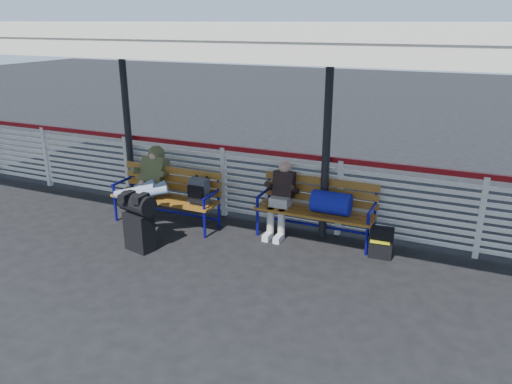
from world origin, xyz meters
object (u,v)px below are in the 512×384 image
at_px(companion_person, 281,198).
at_px(suitcase_side, 381,243).
at_px(luggage_stack, 139,220).
at_px(bench_right, 324,203).
at_px(bench_left, 175,191).
at_px(traveler_man, 146,187).

distance_m(companion_person, suitcase_side, 1.66).
distance_m(luggage_stack, bench_right, 2.73).
relative_size(bench_left, traveler_man, 1.10).
height_order(luggage_stack, suitcase_side, luggage_stack).
height_order(luggage_stack, bench_right, bench_right).
bearing_deg(luggage_stack, suitcase_side, 33.32).
distance_m(traveler_man, suitcase_side, 3.66).
height_order(luggage_stack, companion_person, companion_person).
xyz_separation_m(luggage_stack, companion_person, (1.65, 1.39, 0.13)).
relative_size(luggage_stack, bench_left, 0.48).
bearing_deg(companion_person, suitcase_side, -7.23).
relative_size(traveler_man, companion_person, 1.43).
xyz_separation_m(bench_right, traveler_man, (-2.67, -0.74, 0.13)).
height_order(bench_right, suitcase_side, bench_right).
height_order(bench_left, traveler_man, traveler_man).
distance_m(traveler_man, companion_person, 2.12).
bearing_deg(traveler_man, suitcase_side, 7.92).
bearing_deg(companion_person, bench_left, -168.32).
relative_size(bench_right, companion_person, 1.57).
xyz_separation_m(luggage_stack, bench_left, (-0.05, 1.04, 0.11)).
bearing_deg(companion_person, bench_right, 3.29).
bearing_deg(traveler_man, bench_left, 49.83).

